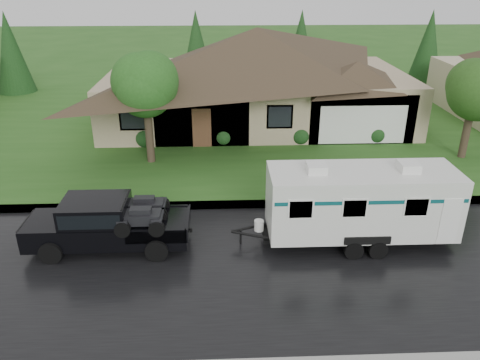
% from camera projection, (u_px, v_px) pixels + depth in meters
% --- Properties ---
extents(ground, '(140.00, 140.00, 0.00)m').
position_uv_depth(ground, '(229.00, 235.00, 17.13)').
color(ground, '#27551A').
rests_on(ground, ground).
extents(road, '(140.00, 8.00, 0.01)m').
position_uv_depth(road, '(230.00, 266.00, 15.30)').
color(road, black).
rests_on(road, ground).
extents(curb, '(140.00, 0.50, 0.15)m').
position_uv_depth(curb, '(227.00, 205.00, 19.15)').
color(curb, gray).
rests_on(curb, ground).
extents(lawn, '(140.00, 26.00, 0.15)m').
position_uv_depth(lawn, '(224.00, 116.00, 30.75)').
color(lawn, '#27551A').
rests_on(lawn, ground).
extents(house_main, '(19.44, 10.80, 6.90)m').
position_uv_depth(house_main, '(261.00, 65.00, 28.33)').
color(house_main, tan).
rests_on(house_main, lawn).
extents(tree_left_green, '(3.23, 3.23, 5.34)m').
position_uv_depth(tree_left_green, '(145.00, 87.00, 21.76)').
color(tree_left_green, '#382B1E').
rests_on(tree_left_green, lawn).
extents(tree_right_green, '(3.17, 3.17, 5.24)m').
position_uv_depth(tree_right_green, '(476.00, 86.00, 22.34)').
color(tree_right_green, '#382B1E').
rests_on(tree_right_green, lawn).
extents(shrub_row, '(13.60, 1.00, 1.00)m').
position_uv_depth(shrub_row, '(262.00, 135.00, 25.40)').
color(shrub_row, '#143814').
rests_on(shrub_row, lawn).
extents(pickup_truck, '(5.47, 2.08, 1.82)m').
position_uv_depth(pickup_truck, '(105.00, 222.00, 15.99)').
color(pickup_truck, black).
rests_on(pickup_truck, ground).
extents(travel_trailer, '(6.74, 2.37, 3.02)m').
position_uv_depth(travel_trailer, '(361.00, 201.00, 16.06)').
color(travel_trailer, silver).
rests_on(travel_trailer, ground).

